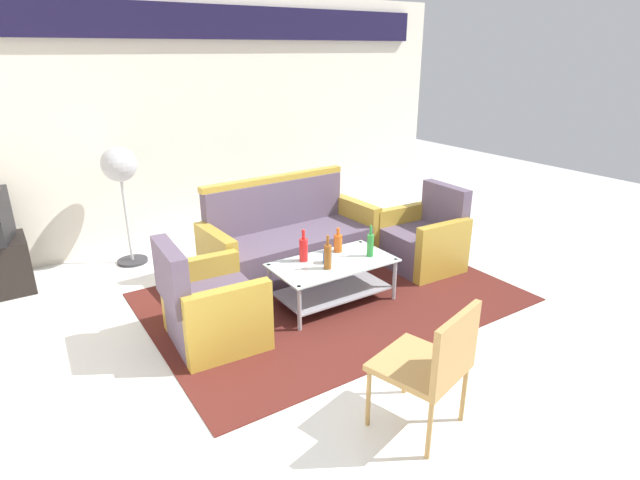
# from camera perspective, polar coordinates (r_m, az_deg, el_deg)

# --- Properties ---
(ground_plane) EXTENTS (14.00, 14.00, 0.00)m
(ground_plane) POSITION_cam_1_polar(r_m,az_deg,el_deg) (4.25, 5.59, -10.45)
(ground_plane) COLOR white
(wall_back) EXTENTS (6.52, 0.19, 2.80)m
(wall_back) POSITION_cam_1_polar(r_m,az_deg,el_deg) (6.34, -11.86, 13.80)
(wall_back) COLOR silver
(wall_back) RESTS_ON ground
(rug) EXTENTS (3.27, 2.28, 0.01)m
(rug) POSITION_cam_1_polar(r_m,az_deg,el_deg) (4.80, 1.33, -6.40)
(rug) COLOR #511E19
(rug) RESTS_ON ground
(couch) EXTENTS (1.83, 0.81, 0.96)m
(couch) POSITION_cam_1_polar(r_m,az_deg,el_deg) (5.24, -3.40, -0.32)
(couch) COLOR #5B4C60
(couch) RESTS_ON rug
(armchair_left) EXTENTS (0.74, 0.79, 0.85)m
(armchair_left) POSITION_cam_1_polar(r_m,az_deg,el_deg) (4.10, -12.22, -7.51)
(armchair_left) COLOR #5B4C60
(armchair_left) RESTS_ON rug
(armchair_right) EXTENTS (0.72, 0.78, 0.85)m
(armchair_right) POSITION_cam_1_polar(r_m,az_deg,el_deg) (5.46, 11.53, -0.13)
(armchair_right) COLOR #5B4C60
(armchair_right) RESTS_ON rug
(coffee_table) EXTENTS (1.10, 0.60, 0.40)m
(coffee_table) POSITION_cam_1_polar(r_m,az_deg,el_deg) (4.59, 1.45, -4.06)
(coffee_table) COLOR silver
(coffee_table) RESTS_ON rug
(bottle_red) EXTENTS (0.08, 0.08, 0.30)m
(bottle_red) POSITION_cam_1_polar(r_m,az_deg,el_deg) (4.51, -1.86, -1.03)
(bottle_red) COLOR red
(bottle_red) RESTS_ON coffee_table
(bottle_green) EXTENTS (0.06, 0.06, 0.30)m
(bottle_green) POSITION_cam_1_polar(r_m,az_deg,el_deg) (4.64, 5.67, -0.51)
(bottle_green) COLOR #2D8C38
(bottle_green) RESTS_ON coffee_table
(bottle_orange) EXTENTS (0.08, 0.08, 0.23)m
(bottle_orange) POSITION_cam_1_polar(r_m,az_deg,el_deg) (4.73, 2.03, -0.30)
(bottle_orange) COLOR #D85919
(bottle_orange) RESTS_ON coffee_table
(bottle_brown) EXTENTS (0.07, 0.07, 0.31)m
(bottle_brown) POSITION_cam_1_polar(r_m,az_deg,el_deg) (4.35, 0.87, -1.82)
(bottle_brown) COLOR brown
(bottle_brown) RESTS_ON coffee_table
(cup) EXTENTS (0.08, 0.08, 0.10)m
(cup) POSITION_cam_1_polar(r_m,az_deg,el_deg) (4.49, 0.83, -1.99)
(cup) COLOR #2659A5
(cup) RESTS_ON coffee_table
(pedestal_fan) EXTENTS (0.36, 0.36, 1.27)m
(pedestal_fan) POSITION_cam_1_polar(r_m,az_deg,el_deg) (5.64, -21.56, 7.19)
(pedestal_fan) COLOR #2D2D33
(pedestal_fan) RESTS_ON ground
(wicker_chair) EXTENTS (0.59, 0.59, 0.84)m
(wicker_chair) POSITION_cam_1_polar(r_m,az_deg,el_deg) (3.10, 12.63, -13.07)
(wicker_chair) COLOR #AD844C
(wicker_chair) RESTS_ON ground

